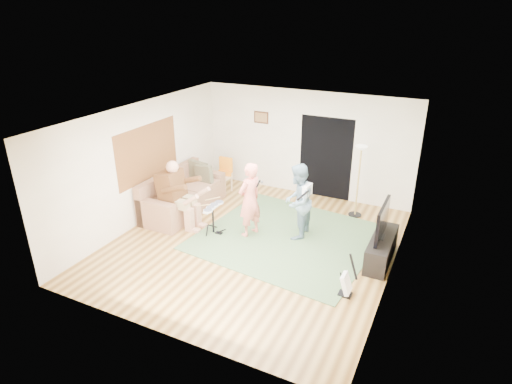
% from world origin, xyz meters
% --- Properties ---
extents(floor, '(6.00, 6.00, 0.00)m').
position_xyz_m(floor, '(0.00, 0.00, 0.00)').
color(floor, brown).
rests_on(floor, ground).
extents(walls, '(5.50, 6.00, 2.70)m').
position_xyz_m(walls, '(0.00, 0.00, 1.35)').
color(walls, white).
rests_on(walls, floor).
extents(ceiling, '(6.00, 6.00, 0.00)m').
position_xyz_m(ceiling, '(0.00, 0.00, 2.70)').
color(ceiling, white).
rests_on(ceiling, walls).
extents(window_blinds, '(0.00, 2.05, 2.05)m').
position_xyz_m(window_blinds, '(-2.74, 0.20, 1.55)').
color(window_blinds, brown).
rests_on(window_blinds, walls).
extents(doorway, '(2.10, 0.00, 2.10)m').
position_xyz_m(doorway, '(0.55, 2.99, 1.05)').
color(doorway, black).
rests_on(doorway, walls).
extents(picture_frame, '(0.42, 0.03, 0.32)m').
position_xyz_m(picture_frame, '(-1.25, 2.99, 1.90)').
color(picture_frame, '#3F2314').
rests_on(picture_frame, walls).
extents(area_rug, '(3.84, 3.64, 0.02)m').
position_xyz_m(area_rug, '(0.54, 0.55, 0.01)').
color(area_rug, '#48683F').
rests_on(area_rug, floor).
extents(sofa, '(0.97, 2.35, 0.95)m').
position_xyz_m(sofa, '(-2.30, 0.69, 0.32)').
color(sofa, '#98694C').
rests_on(sofa, floor).
extents(drummer, '(0.98, 0.55, 1.51)m').
position_xyz_m(drummer, '(-1.85, 0.04, 0.59)').
color(drummer, '#5A3519').
rests_on(drummer, sofa).
extents(drum_kit, '(0.36, 0.65, 0.67)m').
position_xyz_m(drum_kit, '(-1.00, 0.04, 0.29)').
color(drum_kit, black).
rests_on(drum_kit, floor).
extents(singer, '(0.57, 0.69, 1.64)m').
position_xyz_m(singer, '(-0.25, 0.33, 0.82)').
color(singer, '#F07868').
rests_on(singer, floor).
extents(microphone, '(0.06, 0.06, 0.24)m').
position_xyz_m(microphone, '(-0.05, 0.33, 1.23)').
color(microphone, black).
rests_on(microphone, singer).
extents(guitarist, '(0.65, 0.82, 1.63)m').
position_xyz_m(guitarist, '(0.68, 0.69, 0.82)').
color(guitarist, '#6C8C9E').
rests_on(guitarist, floor).
extents(guitar_held, '(0.17, 0.61, 0.26)m').
position_xyz_m(guitar_held, '(0.88, 0.69, 1.11)').
color(guitar_held, white).
rests_on(guitar_held, guitarist).
extents(guitar_spare, '(0.30, 0.27, 0.83)m').
position_xyz_m(guitar_spare, '(2.19, -0.87, 0.24)').
color(guitar_spare, black).
rests_on(guitar_spare, floor).
extents(torchiere_lamp, '(0.31, 0.31, 1.71)m').
position_xyz_m(torchiere_lamp, '(1.57, 2.25, 1.17)').
color(torchiere_lamp, black).
rests_on(torchiere_lamp, floor).
extents(dining_chair, '(0.40, 0.42, 0.92)m').
position_xyz_m(dining_chair, '(-1.93, 2.12, 0.33)').
color(dining_chair, beige).
rests_on(dining_chair, floor).
extents(tv_cabinet, '(0.40, 1.40, 0.50)m').
position_xyz_m(tv_cabinet, '(2.50, 0.52, 0.25)').
color(tv_cabinet, black).
rests_on(tv_cabinet, floor).
extents(television, '(0.06, 1.02, 0.67)m').
position_xyz_m(television, '(2.45, 0.52, 0.85)').
color(television, black).
rests_on(television, tv_cabinet).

